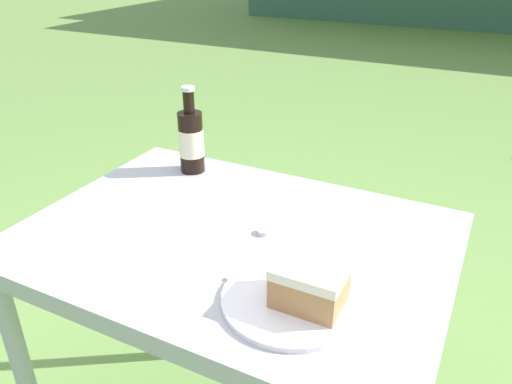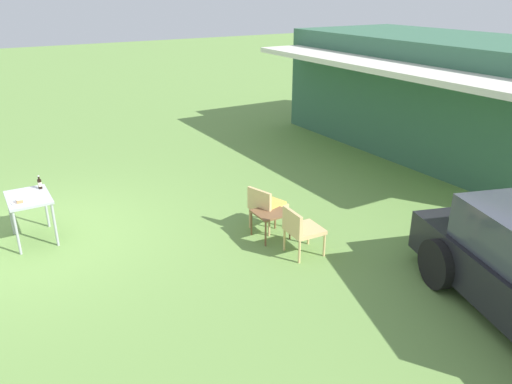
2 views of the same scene
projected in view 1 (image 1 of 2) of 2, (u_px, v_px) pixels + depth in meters
patio_table at (235, 269)px, 1.05m from camera, size 0.85×0.62×0.75m
cake_on_plate at (301, 291)px, 0.81m from camera, size 0.23×0.23×0.08m
cola_bottle_near at (191, 140)px, 1.25m from camera, size 0.06×0.06×0.22m
fork at (263, 297)px, 0.83m from camera, size 0.17×0.05×0.01m
loose_bottle_cap at (264, 232)px, 1.01m from camera, size 0.03×0.03×0.01m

